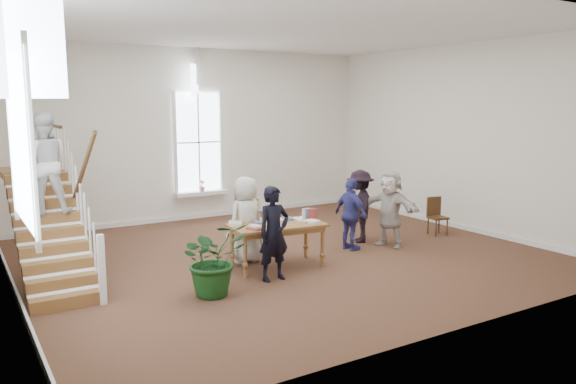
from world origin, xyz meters
TOP-DOWN VIEW (x-y plane):
  - ground at (0.00, 0.00)m, footprint 10.00×10.00m
  - room_shell at (-0.00, 4.39)m, footprint 10.49×10.00m
  - staircase at (-4.34, 0.75)m, footprint 1.10×4.10m
  - library_table at (-0.55, -0.61)m, footprint 1.84×1.07m
  - police_officer at (-1.00, -1.27)m, footprint 0.63×0.44m
  - elderly_woman at (-0.90, -0.02)m, footprint 0.93×0.72m
  - person_yellow at (-0.60, 0.48)m, footprint 0.90×0.81m
  - woman_cluster_a at (1.41, -0.34)m, footprint 0.47×0.93m
  - woman_cluster_b at (2.01, 0.11)m, footprint 1.06×1.21m
  - woman_cluster_c at (2.31, -0.54)m, footprint 0.90×1.62m
  - floor_plant at (-2.23, -1.45)m, footprint 1.12×0.98m
  - side_chair at (4.01, -0.26)m, footprint 0.44×0.44m

SIDE VIEW (x-z plane):
  - ground at x=0.00m, z-range 0.00..0.00m
  - room_shell at x=0.00m, z-range -4.60..5.40m
  - side_chair at x=4.01m, z-range 0.04..0.93m
  - floor_plant at x=-2.23m, z-range 0.00..1.20m
  - library_table at x=-0.55m, z-range 0.30..1.19m
  - person_yellow at x=-0.60m, z-range 0.00..1.51m
  - woman_cluster_a at x=1.41m, z-range 0.00..1.52m
  - woman_cluster_b at x=2.01m, z-range 0.00..1.62m
  - police_officer at x=-1.00m, z-range 0.00..1.66m
  - woman_cluster_c at x=2.31m, z-range 0.00..1.67m
  - elderly_woman at x=-0.90m, z-range 0.00..1.69m
  - staircase at x=-4.34m, z-range 0.16..3.08m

